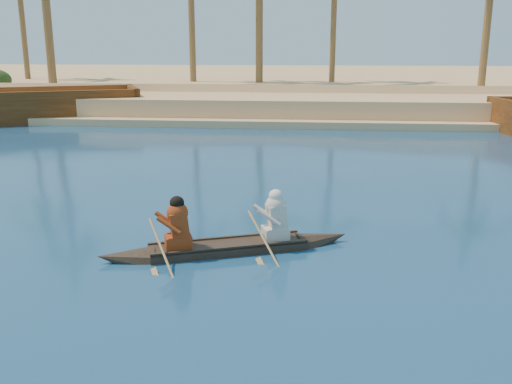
# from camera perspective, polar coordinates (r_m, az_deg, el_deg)

# --- Properties ---
(sandy_embankment) EXTENTS (150.00, 51.00, 1.50)m
(sandy_embankment) POSITION_cam_1_polar(r_m,az_deg,el_deg) (53.70, 12.53, 10.41)
(sandy_embankment) COLOR #DDAC7D
(sandy_embankment) RESTS_ON ground
(shrub_cluster) EXTENTS (100.00, 6.00, 2.40)m
(shrub_cluster) POSITION_cam_1_polar(r_m,az_deg,el_deg) (38.46, 15.26, 9.72)
(shrub_cluster) COLOR #193312
(shrub_cluster) RESTS_ON ground
(canoe) EXTENTS (5.14, 2.48, 1.44)m
(canoe) POSITION_cam_1_polar(r_m,az_deg,el_deg) (11.69, -2.82, -4.71)
(canoe) COLOR #37291E
(canoe) RESTS_ON ground
(barge_left) EXTENTS (12.87, 8.73, 2.05)m
(barge_left) POSITION_cam_1_polar(r_m,az_deg,el_deg) (34.12, -22.24, 7.78)
(barge_left) COLOR brown
(barge_left) RESTS_ON ground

